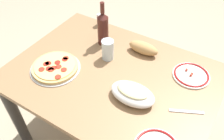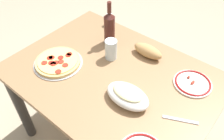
{
  "view_description": "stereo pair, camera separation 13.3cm",
  "coord_description": "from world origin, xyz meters",
  "px_view_note": "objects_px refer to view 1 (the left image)",
  "views": [
    {
      "loc": [
        -0.5,
        0.81,
        1.67
      ],
      "look_at": [
        0.0,
        0.0,
        0.75
      ],
      "focal_mm": 37.77,
      "sensor_mm": 36.0,
      "label": 1
    },
    {
      "loc": [
        -0.61,
        0.74,
        1.67
      ],
      "look_at": [
        0.0,
        0.0,
        0.75
      ],
      "focal_mm": 37.77,
      "sensor_mm": 36.0,
      "label": 2
    }
  ],
  "objects_px": {
    "baked_pasta_dish": "(133,93)",
    "water_glass": "(108,50)",
    "spice_shaker": "(100,20)",
    "pepperoni_pizza": "(55,67)",
    "bread_loaf": "(143,48)",
    "dining_table": "(112,88)",
    "wine_bottle": "(103,28)",
    "side_plate_near": "(191,75)"
  },
  "relations": [
    {
      "from": "dining_table",
      "to": "bread_loaf",
      "type": "relative_size",
      "value": 6.06
    },
    {
      "from": "baked_pasta_dish",
      "to": "wine_bottle",
      "type": "distance_m",
      "value": 0.5
    },
    {
      "from": "dining_table",
      "to": "baked_pasta_dish",
      "type": "relative_size",
      "value": 4.88
    },
    {
      "from": "baked_pasta_dish",
      "to": "wine_bottle",
      "type": "height_order",
      "value": "wine_bottle"
    },
    {
      "from": "baked_pasta_dish",
      "to": "spice_shaker",
      "type": "xyz_separation_m",
      "value": [
        0.52,
        -0.48,
        0.0
      ]
    },
    {
      "from": "baked_pasta_dish",
      "to": "bread_loaf",
      "type": "height_order",
      "value": "baked_pasta_dish"
    },
    {
      "from": "pepperoni_pizza",
      "to": "water_glass",
      "type": "distance_m",
      "value": 0.33
    },
    {
      "from": "water_glass",
      "to": "wine_bottle",
      "type": "bearing_deg",
      "value": -46.67
    },
    {
      "from": "wine_bottle",
      "to": "side_plate_near",
      "type": "height_order",
      "value": "wine_bottle"
    },
    {
      "from": "spice_shaker",
      "to": "baked_pasta_dish",
      "type": "bearing_deg",
      "value": 137.3
    },
    {
      "from": "bread_loaf",
      "to": "dining_table",
      "type": "bearing_deg",
      "value": 75.76
    },
    {
      "from": "dining_table",
      "to": "pepperoni_pizza",
      "type": "relative_size",
      "value": 4.0
    },
    {
      "from": "bread_loaf",
      "to": "side_plate_near",
      "type": "bearing_deg",
      "value": 172.24
    },
    {
      "from": "baked_pasta_dish",
      "to": "side_plate_near",
      "type": "distance_m",
      "value": 0.38
    },
    {
      "from": "bread_loaf",
      "to": "baked_pasta_dish",
      "type": "bearing_deg",
      "value": 107.8
    },
    {
      "from": "dining_table",
      "to": "bread_loaf",
      "type": "xyz_separation_m",
      "value": [
        -0.07,
        -0.26,
        0.16
      ]
    },
    {
      "from": "pepperoni_pizza",
      "to": "wine_bottle",
      "type": "bearing_deg",
      "value": -105.87
    },
    {
      "from": "water_glass",
      "to": "baked_pasta_dish",
      "type": "bearing_deg",
      "value": 143.74
    },
    {
      "from": "baked_pasta_dish",
      "to": "water_glass",
      "type": "distance_m",
      "value": 0.35
    },
    {
      "from": "wine_bottle",
      "to": "bread_loaf",
      "type": "bearing_deg",
      "value": -170.31
    },
    {
      "from": "pepperoni_pizza",
      "to": "baked_pasta_dish",
      "type": "distance_m",
      "value": 0.49
    },
    {
      "from": "baked_pasta_dish",
      "to": "side_plate_near",
      "type": "bearing_deg",
      "value": -123.23
    },
    {
      "from": "pepperoni_pizza",
      "to": "baked_pasta_dish",
      "type": "bearing_deg",
      "value": -175.14
    },
    {
      "from": "baked_pasta_dish",
      "to": "spice_shaker",
      "type": "distance_m",
      "value": 0.71
    },
    {
      "from": "spice_shaker",
      "to": "bread_loaf",
      "type": "bearing_deg",
      "value": 163.52
    },
    {
      "from": "pepperoni_pizza",
      "to": "bread_loaf",
      "type": "relative_size",
      "value": 1.51
    },
    {
      "from": "pepperoni_pizza",
      "to": "spice_shaker",
      "type": "relative_size",
      "value": 3.36
    },
    {
      "from": "pepperoni_pizza",
      "to": "bread_loaf",
      "type": "bearing_deg",
      "value": -132.49
    },
    {
      "from": "dining_table",
      "to": "spice_shaker",
      "type": "relative_size",
      "value": 13.47
    },
    {
      "from": "pepperoni_pizza",
      "to": "bread_loaf",
      "type": "height_order",
      "value": "bread_loaf"
    },
    {
      "from": "baked_pasta_dish",
      "to": "water_glass",
      "type": "bearing_deg",
      "value": -36.26
    },
    {
      "from": "dining_table",
      "to": "pepperoni_pizza",
      "type": "bearing_deg",
      "value": 24.77
    },
    {
      "from": "bread_loaf",
      "to": "spice_shaker",
      "type": "bearing_deg",
      "value": -16.48
    },
    {
      "from": "spice_shaker",
      "to": "side_plate_near",
      "type": "bearing_deg",
      "value": 167.31
    },
    {
      "from": "side_plate_near",
      "to": "pepperoni_pizza",
      "type": "bearing_deg",
      "value": 27.36
    },
    {
      "from": "water_glass",
      "to": "spice_shaker",
      "type": "distance_m",
      "value": 0.37
    },
    {
      "from": "bread_loaf",
      "to": "spice_shaker",
      "type": "height_order",
      "value": "spice_shaker"
    },
    {
      "from": "spice_shaker",
      "to": "dining_table",
      "type": "bearing_deg",
      "value": 131.48
    },
    {
      "from": "baked_pasta_dish",
      "to": "water_glass",
      "type": "height_order",
      "value": "water_glass"
    },
    {
      "from": "water_glass",
      "to": "side_plate_near",
      "type": "distance_m",
      "value": 0.5
    },
    {
      "from": "pepperoni_pizza",
      "to": "wine_bottle",
      "type": "relative_size",
      "value": 1.0
    },
    {
      "from": "dining_table",
      "to": "spice_shaker",
      "type": "bearing_deg",
      "value": -48.52
    }
  ]
}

